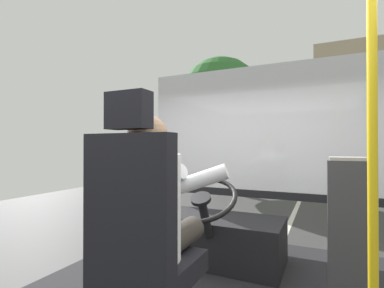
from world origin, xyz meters
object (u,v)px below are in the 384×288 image
handrail_pole (372,126)px  fare_box (348,235)px  steering_console (219,237)px  bus_driver (152,204)px  driver_seat (141,242)px

handrail_pole → fare_box: (-0.07, 0.48, -0.65)m
steering_console → handrail_pole: handrail_pole is taller
bus_driver → handrail_pole: 1.16m
driver_seat → fare_box: 1.28m
driver_seat → steering_console: 1.25m
driver_seat → steering_console: size_ratio=1.18×
steering_console → driver_seat: bearing=-90.0°
driver_seat → handrail_pole: size_ratio=0.57×
steering_console → handrail_pole: size_ratio=0.48×
fare_box → driver_seat: bearing=-140.3°
steering_console → handrail_pole: 1.64m
driver_seat → handrail_pole: (1.05, 0.34, 0.59)m
bus_driver → fare_box: (0.98, 0.71, -0.24)m
driver_seat → bus_driver: driver_seat is taller
bus_driver → steering_console: bearing=90.0°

